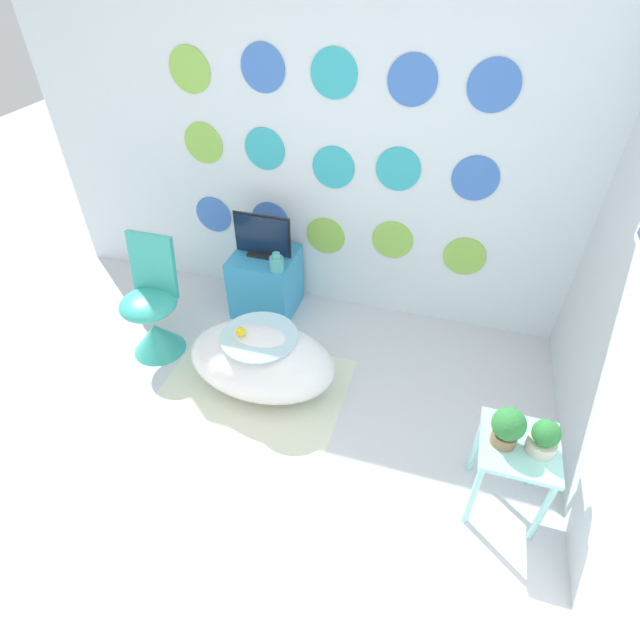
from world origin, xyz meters
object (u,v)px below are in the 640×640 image
(vase, at_px, (277,263))
(potted_plant_right, at_px, (544,437))
(tv, at_px, (262,238))
(potted_plant_left, at_px, (508,427))
(chair, at_px, (154,319))
(bathtub, at_px, (262,361))

(vase, xyz_separation_m, potted_plant_right, (1.69, -1.05, 0.04))
(tv, relative_size, potted_plant_left, 2.01)
(chair, height_order, tv, chair)
(bathtub, relative_size, potted_plant_left, 4.50)
(chair, relative_size, potted_plant_right, 4.65)
(tv, xyz_separation_m, potted_plant_right, (1.85, -1.21, -0.05))
(potted_plant_right, bearing_deg, potted_plant_left, -177.33)
(bathtub, relative_size, chair, 1.12)
(bathtub, bearing_deg, potted_plant_left, -16.85)
(vase, distance_m, potted_plant_left, 1.86)
(tv, distance_m, potted_plant_left, 2.08)
(chair, height_order, vase, chair)
(potted_plant_left, bearing_deg, vase, 145.24)
(vase, xyz_separation_m, potted_plant_left, (1.52, -1.06, 0.06))
(vase, height_order, potted_plant_left, potted_plant_left)
(bathtub, distance_m, potted_plant_right, 1.66)
(tv, bearing_deg, bathtub, -70.35)
(chair, relative_size, potted_plant_left, 4.02)
(chair, height_order, potted_plant_left, chair)
(chair, bearing_deg, bathtub, -8.95)
(bathtub, bearing_deg, chair, 171.05)
(chair, distance_m, potted_plant_left, 2.34)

